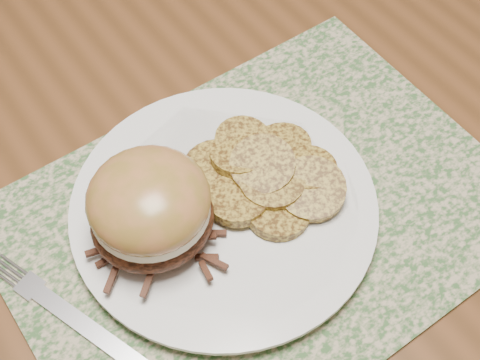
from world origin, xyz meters
TOP-DOWN VIEW (x-y plane):
  - placemat at (0.29, -0.14)m, footprint 0.45×0.33m
  - dinner_plate at (0.27, -0.12)m, footprint 0.26×0.26m
  - pork_sandwich at (0.20, -0.11)m, footprint 0.12×0.11m
  - roasted_potatoes at (0.31, -0.12)m, footprint 0.15×0.16m
  - fork at (0.11, -0.13)m, footprint 0.07×0.17m

SIDE VIEW (x-z plane):
  - placemat at x=0.29m, z-range 0.75..0.75m
  - fork at x=0.11m, z-range 0.75..0.76m
  - dinner_plate at x=0.27m, z-range 0.75..0.77m
  - roasted_potatoes at x=0.31m, z-range 0.76..0.80m
  - pork_sandwich at x=0.20m, z-range 0.77..0.85m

